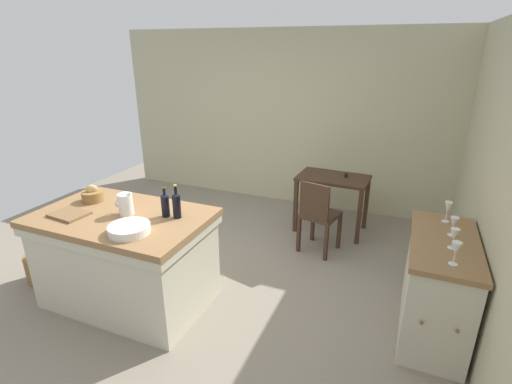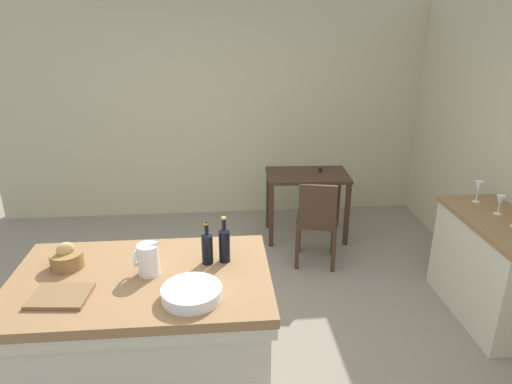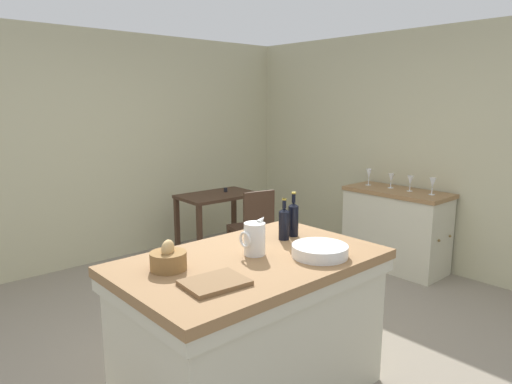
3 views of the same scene
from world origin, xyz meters
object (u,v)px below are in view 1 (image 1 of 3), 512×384
(island_table, at_px, (126,255))
(wine_bottle_dark, at_px, (177,205))
(bread_basket, at_px, (92,195))
(wine_glass_left, at_px, (454,235))
(writing_desk, at_px, (333,186))
(wine_glass_middle, at_px, (454,223))
(side_cabinet, at_px, (437,286))
(wine_glass_right, at_px, (448,208))
(cutting_board, at_px, (69,214))
(wash_bowl, at_px, (129,229))
(pitcher, at_px, (126,204))
(wooden_chair, at_px, (318,214))
(wine_bottle_amber, at_px, (165,204))
(wicker_hamper, at_px, (41,267))
(wine_glass_far_left, at_px, (456,249))

(island_table, xyz_separation_m, wine_bottle_dark, (0.51, 0.14, 0.55))
(bread_basket, relative_size, wine_glass_left, 1.22)
(writing_desk, xyz_separation_m, wine_glass_middle, (1.28, -1.49, 0.36))
(side_cabinet, bearing_deg, wine_glass_right, 88.19)
(writing_desk, distance_m, cutting_board, 3.12)
(wine_bottle_dark, relative_size, wine_glass_middle, 1.91)
(island_table, height_order, writing_desk, island_table)
(writing_desk, relative_size, wash_bowl, 2.73)
(bread_basket, bearing_deg, pitcher, -13.89)
(pitcher, bearing_deg, wine_glass_left, 10.90)
(bread_basket, bearing_deg, wash_bowl, -27.62)
(wooden_chair, xyz_separation_m, wine_bottle_amber, (-1.05, -1.49, 0.53))
(wicker_hamper, bearing_deg, wooden_chair, 33.87)
(island_table, distance_m, bread_basket, 0.69)
(island_table, height_order, wine_glass_middle, wine_glass_middle)
(island_table, relative_size, wine_glass_middle, 9.74)
(wine_bottle_dark, xyz_separation_m, wine_glass_middle, (2.24, 0.64, -0.05))
(wine_bottle_dark, distance_m, wine_glass_far_left, 2.23)
(island_table, relative_size, cutting_board, 4.99)
(writing_desk, distance_m, wooden_chair, 0.67)
(writing_desk, xyz_separation_m, wine_bottle_dark, (-0.96, -2.13, 0.41))
(side_cabinet, height_order, pitcher, pitcher)
(island_table, distance_m, wicker_hamper, 1.15)
(island_table, xyz_separation_m, wine_glass_right, (2.72, 1.05, 0.52))
(cutting_board, xyz_separation_m, wine_glass_middle, (3.17, 0.98, 0.06))
(pitcher, bearing_deg, bread_basket, 166.11)
(island_table, xyz_separation_m, cutting_board, (-0.41, -0.19, 0.43))
(side_cabinet, xyz_separation_m, wine_glass_middle, (0.05, 0.12, 0.55))
(island_table, distance_m, wooden_chair, 2.17)
(wine_glass_left, bearing_deg, wash_bowl, -161.62)
(wine_bottle_amber, bearing_deg, wine_glass_far_left, 4.02)
(writing_desk, xyz_separation_m, wine_bottle_amber, (-1.07, -2.15, 0.40))
(writing_desk, bearing_deg, wooden_chair, -91.98)
(wash_bowl, relative_size, wine_glass_middle, 2.09)
(wooden_chair, relative_size, wine_bottle_dark, 2.95)
(wash_bowl, bearing_deg, wine_bottle_amber, 77.77)
(pitcher, relative_size, wine_bottle_dark, 0.78)
(wooden_chair, relative_size, wine_glass_left, 5.48)
(pitcher, height_order, bread_basket, pitcher)
(bread_basket, relative_size, wine_glass_far_left, 1.15)
(pitcher, distance_m, wine_glass_middle, 2.81)
(wine_glass_far_left, bearing_deg, side_cabinet, 94.58)
(wine_bottle_dark, xyz_separation_m, wine_glass_right, (2.21, 0.91, -0.03))
(wine_glass_middle, height_order, wine_glass_right, wine_glass_right)
(wine_bottle_amber, distance_m, wine_glass_far_left, 2.34)
(wash_bowl, distance_m, cutting_board, 0.74)
(cutting_board, distance_m, wine_glass_left, 3.24)
(side_cabinet, relative_size, wine_glass_left, 6.83)
(cutting_board, relative_size, wicker_hamper, 1.04)
(side_cabinet, relative_size, wooden_chair, 1.24)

